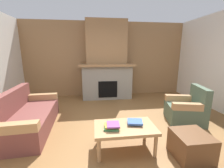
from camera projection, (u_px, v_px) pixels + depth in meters
ground at (119, 136)px, 2.89m from camera, size 9.00×9.00×0.00m
wall_back_wood_panel at (106, 59)px, 5.51m from camera, size 6.00×0.12×2.70m
fireplace at (107, 65)px, 5.19m from camera, size 1.90×0.82×2.70m
couch at (27, 117)px, 3.07m from camera, size 0.95×1.85×0.85m
armchair at (186, 109)px, 3.47m from camera, size 0.91×0.91×0.85m
coffee_table at (125, 129)px, 2.42m from camera, size 1.00×0.60×0.43m
ottoman at (191, 145)px, 2.28m from camera, size 0.52×0.52×0.40m
book_stack_near_edge at (112, 126)px, 2.33m from camera, size 0.26×0.24×0.08m
book_stack_center at (135, 122)px, 2.48m from camera, size 0.29×0.26×0.06m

